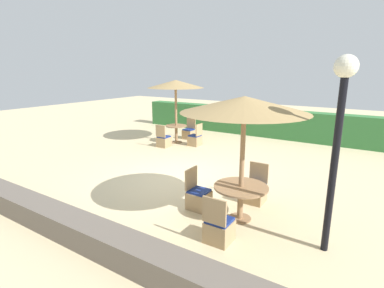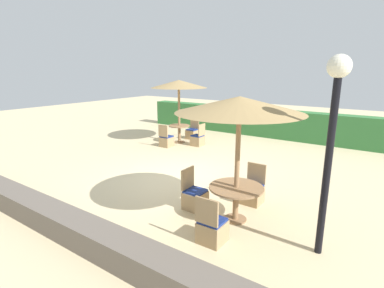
{
  "view_description": "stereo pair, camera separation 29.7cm",
  "coord_description": "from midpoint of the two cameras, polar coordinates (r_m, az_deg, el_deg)",
  "views": [
    {
      "loc": [
        4.74,
        -6.76,
        3.1
      ],
      "look_at": [
        0.0,
        0.6,
        0.9
      ],
      "focal_mm": 28.0,
      "sensor_mm": 36.0,
      "label": 1
    },
    {
      "loc": [
        4.99,
        -6.6,
        3.1
      ],
      "look_at": [
        0.0,
        0.6,
        0.9
      ],
      "focal_mm": 28.0,
      "sensor_mm": 36.0,
      "label": 2
    }
  ],
  "objects": [
    {
      "name": "ground_plane",
      "position": [
        8.83,
        -3.09,
        -6.48
      ],
      "size": [
        40.0,
        40.0,
        0.0
      ],
      "primitive_type": "plane",
      "color": "beige"
    },
    {
      "name": "hedge_row",
      "position": [
        14.53,
        12.77,
        4.02
      ],
      "size": [
        13.0,
        0.7,
        1.29
      ],
      "primitive_type": "cube",
      "color": "#387A3D",
      "rests_on": "ground_plane"
    },
    {
      "name": "stone_border",
      "position": [
        6.37,
        -23.78,
        -13.97
      ],
      "size": [
        10.0,
        0.56,
        0.46
      ],
      "primitive_type": "cube",
      "color": "#6B6056",
      "rests_on": "ground_plane"
    },
    {
      "name": "lamp_post",
      "position": [
        5.22,
        24.88,
        4.56
      ],
      "size": [
        0.36,
        0.36,
        3.32
      ],
      "color": "black",
      "rests_on": "ground_plane"
    },
    {
      "name": "parasol_front_right",
      "position": [
        5.89,
        8.54,
        7.33
      ],
      "size": [
        2.52,
        2.52,
        2.6
      ],
      "color": "#93704C",
      "rests_on": "ground_plane"
    },
    {
      "name": "round_table_front_right",
      "position": [
        6.36,
        7.94,
        -9.2
      ],
      "size": [
        1.13,
        1.13,
        0.74
      ],
      "color": "#93704C",
      "rests_on": "ground_plane"
    },
    {
      "name": "patio_chair_front_right_north",
      "position": [
        7.34,
        10.78,
        -8.89
      ],
      "size": [
        0.46,
        0.46,
        0.93
      ],
      "rotation": [
        0.0,
        0.0,
        3.14
      ],
      "color": "tan",
      "rests_on": "ground_plane"
    },
    {
      "name": "patio_chair_front_right_south",
      "position": [
        5.7,
        3.59,
        -15.81
      ],
      "size": [
        0.46,
        0.46,
        0.93
      ],
      "color": "tan",
      "rests_on": "ground_plane"
    },
    {
      "name": "patio_chair_front_right_west",
      "position": [
        6.9,
        -0.05,
        -10.17
      ],
      "size": [
        0.46,
        0.46,
        0.93
      ],
      "rotation": [
        0.0,
        0.0,
        -1.57
      ],
      "color": "tan",
      "rests_on": "ground_plane"
    },
    {
      "name": "parasol_back_left",
      "position": [
        12.66,
        -3.82,
        11.28
      ],
      "size": [
        2.36,
        2.36,
        2.66
      ],
      "color": "#93704C",
      "rests_on": "ground_plane"
    },
    {
      "name": "round_table_back_left",
      "position": [
        12.89,
        -3.68,
        2.7
      ],
      "size": [
        0.91,
        0.91,
        0.75
      ],
      "color": "#93704C",
      "rests_on": "ground_plane"
    },
    {
      "name": "patio_chair_back_left_south",
      "position": [
        12.28,
        -6.11,
        0.65
      ],
      "size": [
        0.46,
        0.46,
        0.93
      ],
      "color": "tan",
      "rests_on": "ground_plane"
    },
    {
      "name": "patio_chair_back_left_east",
      "position": [
        12.41,
        -0.09,
        0.88
      ],
      "size": [
        0.46,
        0.46,
        0.93
      ],
      "rotation": [
        0.0,
        0.0,
        1.57
      ],
      "color": "tan",
      "rests_on": "ground_plane"
    },
    {
      "name": "patio_chair_back_left_north",
      "position": [
        13.66,
        -1.23,
        2.1
      ],
      "size": [
        0.46,
        0.46,
        0.93
      ],
      "rotation": [
        0.0,
        0.0,
        3.14
      ],
      "color": "tan",
      "rests_on": "ground_plane"
    }
  ]
}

